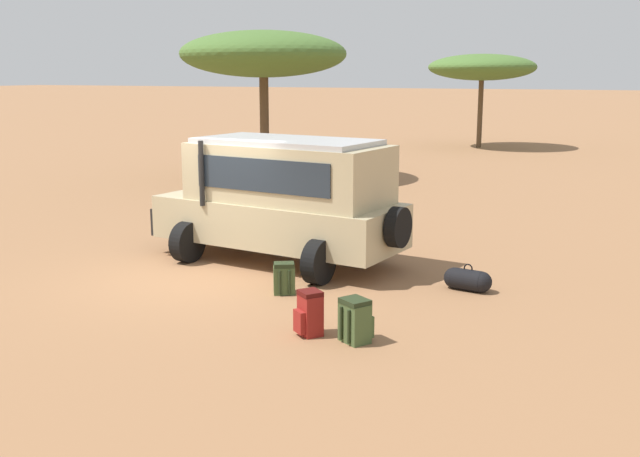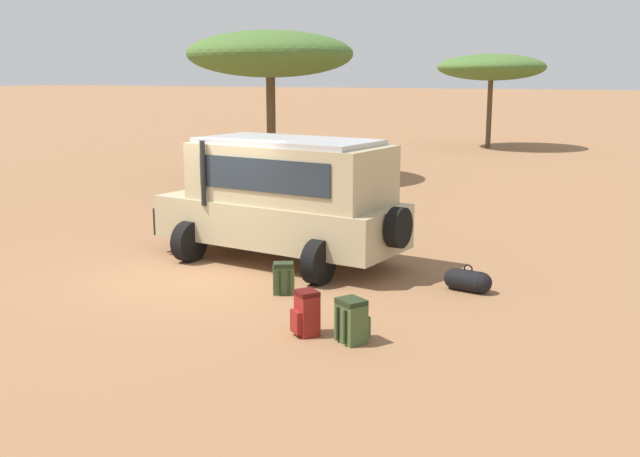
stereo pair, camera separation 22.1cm
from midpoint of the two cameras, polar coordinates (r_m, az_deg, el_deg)
ground_plane at (r=13.88m, az=-9.84°, el=-3.74°), size 320.00×320.00×0.00m
safari_vehicle at (r=14.58m, az=-3.28°, el=2.38°), size 5.46×3.14×2.44m
backpack_beside_front_wheel at (r=12.69m, az=-3.25°, el=-3.84°), size 0.43×0.44×0.54m
backpack_cluster_center at (r=10.70m, az=-1.40°, el=-6.51°), size 0.44×0.45×0.66m
backpack_near_rear_wheel at (r=10.45m, az=2.11°, el=-7.04°), size 0.50×0.51×0.62m
duffel_bag_low_black_case at (r=13.11m, az=10.71°, el=-3.87°), size 0.85×0.44×0.47m
acacia_tree_far_left at (r=26.20m, az=-4.58°, el=13.08°), size 5.68×5.66×5.08m
acacia_tree_left_mid at (r=38.18m, az=12.08°, el=11.91°), size 5.23×5.34×4.56m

